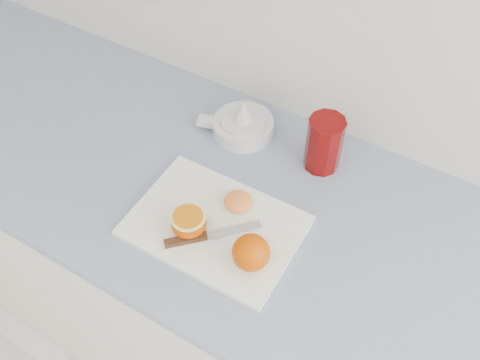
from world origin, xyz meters
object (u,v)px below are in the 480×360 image
(cutting_board, at_px, (215,226))
(citrus_juicer, at_px, (243,124))
(half_orange, at_px, (189,223))
(red_tumbler, at_px, (324,145))
(counter, at_px, (243,297))

(cutting_board, distance_m, citrus_juicer, 0.29)
(cutting_board, bearing_deg, half_orange, -136.13)
(red_tumbler, bearing_deg, counter, -118.68)
(cutting_board, height_order, half_orange, half_orange)
(counter, bearing_deg, half_orange, -111.90)
(citrus_juicer, relative_size, red_tumbler, 1.36)
(cutting_board, distance_m, half_orange, 0.06)
(counter, bearing_deg, citrus_juicer, 121.85)
(half_orange, distance_m, red_tumbler, 0.35)
(counter, xyz_separation_m, citrus_juicer, (-0.11, 0.18, 0.47))
(cutting_board, bearing_deg, citrus_juicer, 109.21)
(cutting_board, relative_size, half_orange, 4.73)
(half_orange, relative_size, citrus_juicer, 0.40)
(citrus_juicer, distance_m, red_tumbler, 0.21)
(cutting_board, height_order, citrus_juicer, citrus_juicer)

